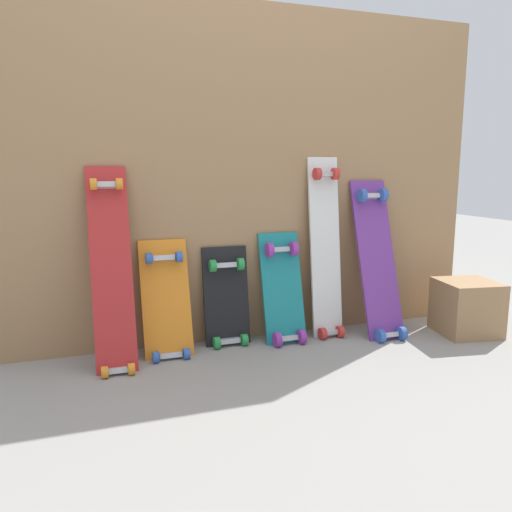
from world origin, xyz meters
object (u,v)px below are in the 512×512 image
object	(u,v)px
wooden_crate	(467,307)
skateboard_teal	(283,294)
skateboard_black	(227,303)
skateboard_white	(326,254)
skateboard_purple	(378,265)
skateboard_orange	(167,306)
skateboard_red	(112,276)

from	to	relation	value
wooden_crate	skateboard_teal	bearing A→B (deg)	167.14
skateboard_black	wooden_crate	bearing A→B (deg)	-11.81
skateboard_white	skateboard_purple	world-z (taller)	skateboard_white
skateboard_black	skateboard_white	bearing A→B (deg)	-2.02
skateboard_orange	skateboard_white	distance (m)	0.86
skateboard_red	skateboard_white	bearing A→B (deg)	4.04
skateboard_black	skateboard_teal	xyz separation A→B (m)	(0.29, -0.04, 0.03)
skateboard_red	skateboard_orange	size ratio (longest dim) A/B	1.56
skateboard_red	skateboard_black	bearing A→B (deg)	9.83
skateboard_orange	wooden_crate	size ratio (longest dim) A/B	2.15
skateboard_black	skateboard_white	size ratio (longest dim) A/B	0.56
skateboard_red	skateboard_orange	xyz separation A→B (m)	(0.24, 0.05, -0.17)
skateboard_red	skateboard_white	size ratio (longest dim) A/B	0.96
skateboard_purple	skateboard_white	bearing A→B (deg)	163.75
skateboard_black	skateboard_purple	xyz separation A→B (m)	(0.80, -0.10, 0.16)
skateboard_black	wooden_crate	size ratio (longest dim) A/B	1.95
skateboard_teal	wooden_crate	xyz separation A→B (m)	(0.96, -0.22, -0.10)
skateboard_red	skateboard_purple	distance (m)	1.34
skateboard_orange	skateboard_teal	distance (m)	0.59
skateboard_teal	skateboard_orange	bearing A→B (deg)	-179.60
skateboard_orange	wooden_crate	distance (m)	1.57
skateboard_orange	skateboard_purple	xyz separation A→B (m)	(1.10, -0.05, 0.14)
skateboard_red	skateboard_orange	world-z (taller)	skateboard_red
skateboard_purple	wooden_crate	world-z (taller)	skateboard_purple
wooden_crate	skateboard_red	bearing A→B (deg)	174.72
skateboard_orange	skateboard_teal	size ratio (longest dim) A/B	1.00
skateboard_purple	wooden_crate	xyz separation A→B (m)	(0.45, -0.16, -0.23)
skateboard_white	skateboard_black	bearing A→B (deg)	177.98
skateboard_white	skateboard_orange	bearing A→B (deg)	-178.18
wooden_crate	skateboard_white	bearing A→B (deg)	161.33
skateboard_black	wooden_crate	world-z (taller)	skateboard_black
skateboard_white	skateboard_purple	size ratio (longest dim) A/B	1.14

